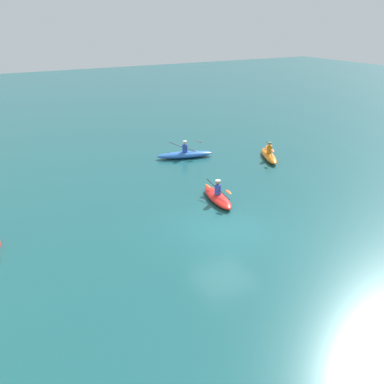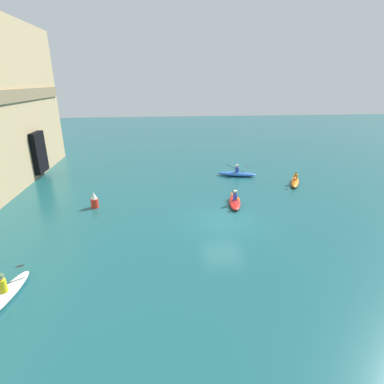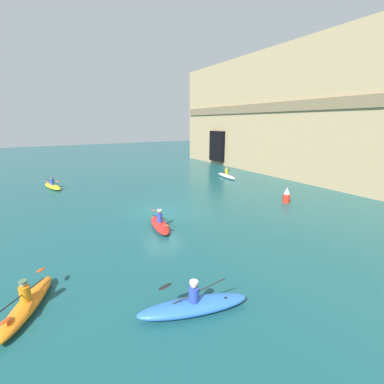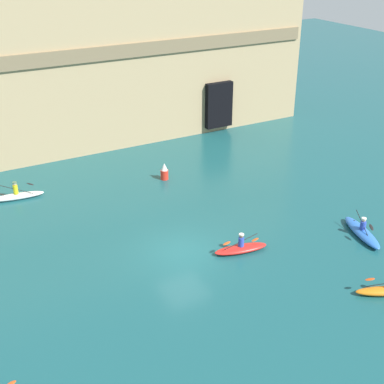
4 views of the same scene
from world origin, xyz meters
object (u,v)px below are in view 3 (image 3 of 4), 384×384
kayak_orange (27,304)px  marker_buoy (287,196)px  kayak_white (226,176)px  kayak_red (160,224)px  kayak_yellow (53,186)px  kayak_blue (194,305)px

kayak_orange → marker_buoy: bearing=-52.4°
marker_buoy → kayak_white: bearing=169.3°
kayak_red → kayak_yellow: 14.11m
kayak_blue → kayak_yellow: kayak_blue is taller
kayak_blue → marker_buoy: bearing=43.9°
kayak_orange → marker_buoy: marker_buoy is taller
kayak_white → kayak_yellow: bearing=-97.2°
kayak_white → kayak_blue: (15.63, -13.63, 0.00)m
kayak_blue → kayak_red: bearing=90.9°
kayak_orange → kayak_white: size_ratio=0.92×
kayak_blue → kayak_red: (-6.73, 1.83, -0.02)m
kayak_red → marker_buoy: marker_buoy is taller
kayak_yellow → marker_buoy: marker_buoy is taller
kayak_blue → marker_buoy: (-6.25, 11.85, 0.30)m
marker_buoy → kayak_orange: bearing=-77.9°
kayak_orange → kayak_yellow: 17.38m
kayak_yellow → kayak_blue: bearing=172.9°
kayak_white → kayak_blue: 20.74m
kayak_orange → marker_buoy: (-3.49, 16.35, 0.30)m
kayak_red → kayak_yellow: (-13.32, -4.65, -0.00)m
kayak_orange → kayak_red: bearing=-32.3°
kayak_red → marker_buoy: bearing=-82.0°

